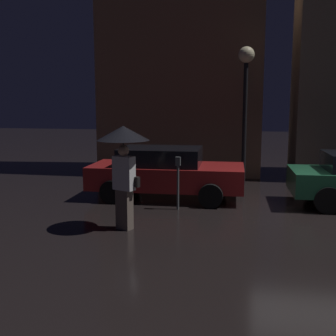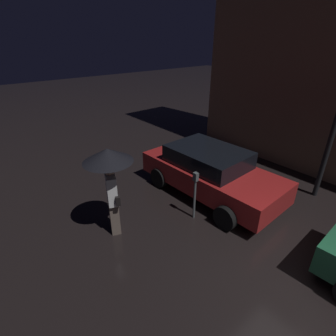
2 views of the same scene
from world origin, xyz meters
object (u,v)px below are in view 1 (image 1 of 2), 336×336
at_px(parked_car_red, 165,172).
at_px(parking_meter, 178,177).
at_px(street_lamp_near, 246,81).
at_px(pedestrian_with_umbrella, 124,149).

distance_m(parked_car_red, parking_meter, 1.33).
xyz_separation_m(parking_meter, street_lamp_near, (1.57, 3.62, 2.55)).
xyz_separation_m(pedestrian_with_umbrella, parking_meter, (0.84, 1.87, -0.91)).
relative_size(parked_car_red, pedestrian_with_umbrella, 1.96).
bearing_deg(parked_car_red, parking_meter, -66.75).
bearing_deg(street_lamp_near, pedestrian_with_umbrella, -113.80).
relative_size(pedestrian_with_umbrella, street_lamp_near, 0.50).
relative_size(parked_car_red, street_lamp_near, 0.98).
xyz_separation_m(parked_car_red, parking_meter, (0.56, -1.20, 0.07)).
bearing_deg(pedestrian_with_umbrella, street_lamp_near, -91.77).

